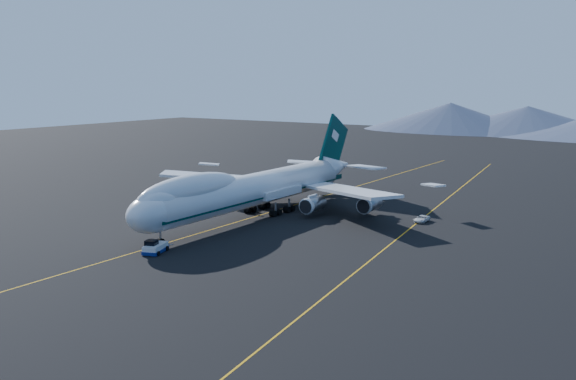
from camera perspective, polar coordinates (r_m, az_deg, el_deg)
The scene contains 6 objects.
ground at distance 129.58m, azimuth -3.02°, elevation -2.40°, with size 500.00×500.00×0.00m, color black.
taxiway_line_main at distance 129.58m, azimuth -3.02°, elevation -2.40°, with size 0.25×220.00×0.01m, color #CF920C.
taxiway_line_side at distance 123.74m, azimuth 11.07°, elevation -3.15°, with size 0.25×200.00×0.01m, color #CF920C.
boeing_747 at distance 128.51m, azimuth -3.04°, elevation 0.14°, with size 59.62×72.43×19.37m.
pushback_tug at distance 105.06m, azimuth -11.70°, elevation -5.12°, with size 4.00×5.47×2.15m.
service_van at distance 127.43m, azimuth 11.81°, elevation -2.52°, with size 2.07×4.50×1.25m, color silver.
Camera 1 is at (75.27, -101.88, 27.34)m, focal length 40.00 mm.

